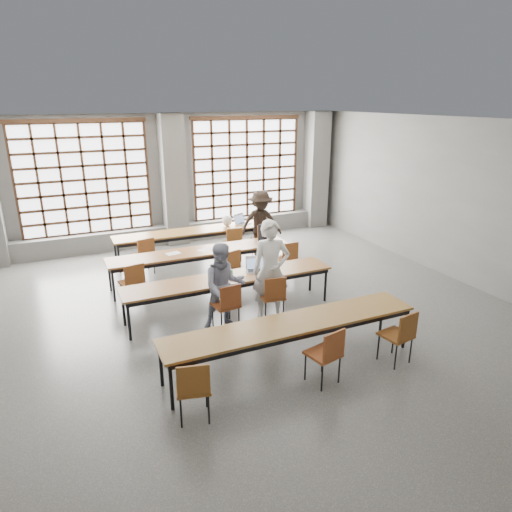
{
  "coord_description": "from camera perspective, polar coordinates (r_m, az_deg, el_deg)",
  "views": [
    {
      "loc": [
        -3.03,
        -6.93,
        3.87
      ],
      "look_at": [
        0.28,
        0.4,
        1.07
      ],
      "focal_mm": 32.0,
      "sensor_mm": 36.0,
      "label": 1
    }
  ],
  "objects": [
    {
      "name": "floor",
      "position": [
        8.5,
        -0.62,
        -7.92
      ],
      "size": [
        11.0,
        11.0,
        0.0
      ],
      "primitive_type": "plane",
      "color": "#4A4A48",
      "rests_on": "ground"
    },
    {
      "name": "ceiling",
      "position": [
        7.58,
        -0.72,
        16.37
      ],
      "size": [
        11.0,
        11.0,
        0.0
      ],
      "primitive_type": "plane",
      "rotation": [
        3.14,
        0.0,
        0.0
      ],
      "color": "silver",
      "rests_on": "floor"
    },
    {
      "name": "wall_back",
      "position": [
        12.97,
        -10.6,
        9.44
      ],
      "size": [
        10.0,
        0.0,
        10.0
      ],
      "primitive_type": "plane",
      "rotation": [
        1.57,
        0.0,
        0.0
      ],
      "color": "#5A5A58",
      "rests_on": "floor"
    },
    {
      "name": "wall_right",
      "position": [
        10.82,
        24.54,
        6.14
      ],
      "size": [
        0.0,
        11.0,
        11.0
      ],
      "primitive_type": "plane",
      "rotation": [
        1.57,
        0.0,
        -1.57
      ],
      "color": "#5A5A58",
      "rests_on": "floor"
    },
    {
      "name": "column_mid",
      "position": [
        12.7,
        -10.28,
        9.25
      ],
      "size": [
        0.6,
        0.55,
        3.5
      ],
      "primitive_type": "cube",
      "color": "#5D5C5A",
      "rests_on": "floor"
    },
    {
      "name": "column_right",
      "position": [
        14.45,
        7.54,
        10.57
      ],
      "size": [
        0.6,
        0.55,
        3.5
      ],
      "primitive_type": "cube",
      "color": "#5D5C5A",
      "rests_on": "floor"
    },
    {
      "name": "window_left",
      "position": [
        12.54,
        -20.67,
        8.91
      ],
      "size": [
        3.32,
        0.12,
        3.0
      ],
      "color": "white",
      "rests_on": "wall_back"
    },
    {
      "name": "window_right",
      "position": [
        13.58,
        -1.16,
        10.82
      ],
      "size": [
        3.32,
        0.12,
        3.0
      ],
      "color": "white",
      "rests_on": "wall_back"
    },
    {
      "name": "sill_ledge",
      "position": [
        13.11,
        -9.99,
        2.84
      ],
      "size": [
        9.8,
        0.35,
        0.5
      ],
      "primitive_type": "cube",
      "color": "#5D5C5A",
      "rests_on": "floor"
    },
    {
      "name": "desk_row_a",
      "position": [
        11.57,
        -7.7,
        2.91
      ],
      "size": [
        4.0,
        0.7,
        0.73
      ],
      "color": "brown",
      "rests_on": "floor"
    },
    {
      "name": "desk_row_b",
      "position": [
        10.01,
        -6.9,
        0.35
      ],
      "size": [
        4.0,
        0.7,
        0.73
      ],
      "color": "brown",
      "rests_on": "floor"
    },
    {
      "name": "desk_row_c",
      "position": [
        8.5,
        -3.28,
        -3.01
      ],
      "size": [
        4.0,
        0.7,
        0.73
      ],
      "color": "brown",
      "rests_on": "floor"
    },
    {
      "name": "desk_row_d",
      "position": [
        6.86,
        4.55,
        -8.74
      ],
      "size": [
        4.0,
        0.7,
        0.73
      ],
      "color": "brown",
      "rests_on": "floor"
    },
    {
      "name": "chair_back_left",
      "position": [
        10.72,
        -13.76,
        0.49
      ],
      "size": [
        0.5,
        0.5,
        0.88
      ],
      "color": "brown",
      "rests_on": "floor"
    },
    {
      "name": "chair_back_mid",
      "position": [
        11.28,
        -2.87,
        1.95
      ],
      "size": [
        0.45,
        0.45,
        0.88
      ],
      "color": "brown",
      "rests_on": "floor"
    },
    {
      "name": "chair_back_right",
      "position": [
        11.59,
        0.84,
        2.44
      ],
      "size": [
        0.42,
        0.43,
        0.88
      ],
      "color": "brown",
      "rests_on": "floor"
    },
    {
      "name": "chair_mid_left",
      "position": [
        9.16,
        -15.14,
        -2.89
      ],
      "size": [
        0.5,
        0.5,
        0.88
      ],
      "color": "brown",
      "rests_on": "floor"
    },
    {
      "name": "chair_mid_centre",
      "position": [
        9.62,
        -3.35,
        -1.13
      ],
      "size": [
        0.52,
        0.52,
        0.88
      ],
      "color": "brown",
      "rests_on": "floor"
    },
    {
      "name": "chair_mid_right",
      "position": [
        10.16,
        3.94,
        -0.02
      ],
      "size": [
        0.44,
        0.44,
        0.88
      ],
      "color": "brown",
      "rests_on": "floor"
    },
    {
      "name": "chair_front_left",
      "position": [
        7.92,
        -3.58,
        -5.76
      ],
      "size": [
        0.47,
        0.47,
        0.88
      ],
      "color": "maroon",
      "rests_on": "floor"
    },
    {
      "name": "chair_front_right",
      "position": [
        8.24,
        2.16,
        -4.71
      ],
      "size": [
        0.47,
        0.48,
        0.88
      ],
      "color": "brown",
      "rests_on": "floor"
    },
    {
      "name": "chair_near_left",
      "position": [
        5.87,
        -7.84,
        -15.66
      ],
      "size": [
        0.51,
        0.51,
        0.88
      ],
      "color": "brown",
      "rests_on": "floor"
    },
    {
      "name": "chair_near_mid",
      "position": [
        6.56,
        8.9,
        -11.63
      ],
      "size": [
        0.5,
        0.5,
        0.88
      ],
      "color": "brown",
      "rests_on": "floor"
    },
    {
      "name": "chair_near_right",
      "position": [
        7.28,
        17.62,
        -9.07
      ],
      "size": [
        0.48,
        0.49,
        0.88
      ],
      "color": "brown",
      "rests_on": "floor"
    },
    {
      "name": "student_male",
      "position": [
        8.2,
        1.86,
        -1.84
      ],
      "size": [
        0.78,
        0.62,
        1.86
      ],
      "primitive_type": "imported",
      "rotation": [
        0.0,
        0.0,
        -0.29
      ],
      "color": "silver",
      "rests_on": "floor"
    },
    {
      "name": "student_female",
      "position": [
        7.93,
        -4.02,
        -3.83
      ],
      "size": [
        0.84,
        0.71,
        1.56
      ],
      "primitive_type": "imported",
      "rotation": [
        0.0,
        0.0,
        -0.16
      ],
      "color": "#1A224E",
      "rests_on": "floor"
    },
    {
      "name": "student_back",
      "position": [
        11.61,
        0.58,
        4.07
      ],
      "size": [
        1.17,
        0.78,
        1.69
      ],
      "primitive_type": "imported",
      "rotation": [
        0.0,
        0.0,
        -0.14
      ],
      "color": "black",
      "rests_on": "floor"
    },
    {
      "name": "laptop_front",
      "position": [
        8.75,
        -0.08,
        -1.43
      ],
      "size": [
        0.43,
        0.4,
        0.26
      ],
      "color": "#B1B1B6",
      "rests_on": "desk_row_c"
    },
    {
      "name": "laptop_back",
      "position": [
        12.05,
        -1.83,
        4.36
      ],
      "size": [
        0.46,
        0.43,
        0.26
      ],
      "color": "#B9B9BE",
      "rests_on": "desk_row_a"
    },
    {
      "name": "mouse",
      "position": [
        8.81,
        2.52,
        -1.59
      ],
      "size": [
        0.11,
        0.08,
        0.04
      ],
      "primitive_type": "ellipsoid",
      "rotation": [
        0.0,
        0.0,
        -0.19
      ],
      "color": "white",
      "rests_on": "desk_row_c"
    },
    {
      "name": "green_box",
      "position": [
        8.51,
        -3.81,
        -2.19
      ],
      "size": [
        0.26,
        0.13,
        0.09
      ],
      "primitive_type": "cube",
      "rotation": [
        0.0,
        0.0,
        0.16
      ],
      "color": "green",
      "rests_on": "desk_row_c"
    },
    {
      "name": "phone",
      "position": [
        8.45,
        -1.91,
        -2.6
      ],
      "size": [
        0.14,
        0.09,
        0.01
      ],
      "primitive_type": "cube",
      "rotation": [
        0.0,
        0.0,
        -0.23
      ],
      "color": "black",
      "rests_on": "desk_row_c"
    },
    {
      "name": "paper_sheet_a",
      "position": [
        9.89,
        -10.32,
        0.34
      ],
      "size": [
        0.33,
        0.27,
        0.0
      ],
      "primitive_type": "cube",
      "rotation": [
        0.0,
        0.0,
        0.21
      ],
      "color": "silver",
      "rests_on": "desk_row_b"
    },
    {
      "name": "paper_sheet_c",
      "position": [
        10.02,
        -6.37,
        0.79
      ],
      "size": [
        0.36,
        0.32,
        0.0
      ],
      "primitive_type": "cube",
      "rotation": [
        0.0,
        0.0,
        0.45
      ],
      "color": "white",
      "rests_on": "desk_row_b"
    },
    {
      "name": "backpack",
      "position": [
        10.53,
        1.28,
        2.96
      ],
      "size": [
        0.37,
        0.29,
        0.4
      ],
      "primitive_type": "cube",
      "rotation": [
        0.0,
        0.0,
        0.33
      ],
      "color": "black",
      "rests_on": "desk_row_b"
    },
    {
      "name": "plastic_bag",
      "position": [
        11.84,
        -3.63,
        4.46
      ],
      "size": [
        0.28,
        0.24,
        0.29
      ],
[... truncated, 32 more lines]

